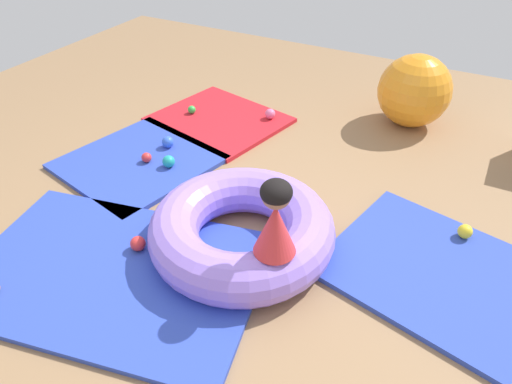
{
  "coord_description": "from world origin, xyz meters",
  "views": [
    {
      "loc": [
        1.33,
        -2.02,
        2.23
      ],
      "look_at": [
        0.13,
        0.21,
        0.35
      ],
      "focal_mm": 32.93,
      "sensor_mm": 36.0,
      "label": 1
    }
  ],
  "objects_px": {
    "play_ball_blue": "(168,142)",
    "play_ball_red_second": "(147,157)",
    "child_in_red": "(275,219)",
    "play_ball_pink": "(270,114)",
    "inflatable_cushion": "(242,230)",
    "play_ball_teal": "(169,161)",
    "play_ball_green": "(192,110)",
    "play_ball_yellow": "(465,231)",
    "exercise_ball_large": "(414,91)",
    "play_ball_red": "(138,244)"
  },
  "relations": [
    {
      "from": "play_ball_blue",
      "to": "exercise_ball_large",
      "type": "distance_m",
      "value": 2.37
    },
    {
      "from": "child_in_red",
      "to": "play_ball_green",
      "type": "distance_m",
      "value": 2.48
    },
    {
      "from": "play_ball_green",
      "to": "play_ball_yellow",
      "type": "bearing_deg",
      "value": -13.61
    },
    {
      "from": "child_in_red",
      "to": "exercise_ball_large",
      "type": "distance_m",
      "value": 2.6
    },
    {
      "from": "play_ball_red",
      "to": "play_ball_green",
      "type": "distance_m",
      "value": 2.0
    },
    {
      "from": "play_ball_red_second",
      "to": "child_in_red",
      "type": "bearing_deg",
      "value": -25.2
    },
    {
      "from": "exercise_ball_large",
      "to": "play_ball_green",
      "type": "bearing_deg",
      "value": -155.43
    },
    {
      "from": "play_ball_yellow",
      "to": "play_ball_pink",
      "type": "bearing_deg",
      "value": 154.7
    },
    {
      "from": "play_ball_red",
      "to": "play_ball_green",
      "type": "height_order",
      "value": "play_ball_red"
    },
    {
      "from": "play_ball_pink",
      "to": "play_ball_blue",
      "type": "height_order",
      "value": "play_ball_blue"
    },
    {
      "from": "play_ball_yellow",
      "to": "exercise_ball_large",
      "type": "xyz_separation_m",
      "value": [
        -0.76,
        1.56,
        0.25
      ]
    },
    {
      "from": "play_ball_red",
      "to": "child_in_red",
      "type": "bearing_deg",
      "value": 8.59
    },
    {
      "from": "play_ball_pink",
      "to": "play_ball_blue",
      "type": "bearing_deg",
      "value": -121.16
    },
    {
      "from": "play_ball_red",
      "to": "exercise_ball_large",
      "type": "bearing_deg",
      "value": 67.08
    },
    {
      "from": "play_ball_yellow",
      "to": "play_ball_blue",
      "type": "height_order",
      "value": "play_ball_blue"
    },
    {
      "from": "play_ball_red_second",
      "to": "exercise_ball_large",
      "type": "height_order",
      "value": "exercise_ball_large"
    },
    {
      "from": "child_in_red",
      "to": "play_ball_teal",
      "type": "distance_m",
      "value": 1.64
    },
    {
      "from": "play_ball_blue",
      "to": "play_ball_red_second",
      "type": "relative_size",
      "value": 1.22
    },
    {
      "from": "play_ball_red",
      "to": "exercise_ball_large",
      "type": "xyz_separation_m",
      "value": [
        1.15,
        2.72,
        0.25
      ]
    },
    {
      "from": "play_ball_red",
      "to": "play_ball_pink",
      "type": "height_order",
      "value": "play_ball_red"
    },
    {
      "from": "child_in_red",
      "to": "play_ball_pink",
      "type": "xyz_separation_m",
      "value": [
        -1.01,
        1.95,
        -0.48
      ]
    },
    {
      "from": "play_ball_pink",
      "to": "play_ball_green",
      "type": "xyz_separation_m",
      "value": [
        -0.75,
        -0.27,
        -0.01
      ]
    },
    {
      "from": "child_in_red",
      "to": "play_ball_red",
      "type": "relative_size",
      "value": 4.77
    },
    {
      "from": "play_ball_red",
      "to": "play_ball_green",
      "type": "bearing_deg",
      "value": 114.19
    },
    {
      "from": "child_in_red",
      "to": "play_ball_red_second",
      "type": "xyz_separation_m",
      "value": [
        -1.58,
        0.74,
        -0.49
      ]
    },
    {
      "from": "play_ball_blue",
      "to": "exercise_ball_large",
      "type": "xyz_separation_m",
      "value": [
        1.78,
        1.55,
        0.25
      ]
    },
    {
      "from": "play_ball_red",
      "to": "play_ball_teal",
      "type": "distance_m",
      "value": 1.01
    },
    {
      "from": "play_ball_pink",
      "to": "play_ball_blue",
      "type": "relative_size",
      "value": 0.96
    },
    {
      "from": "play_ball_yellow",
      "to": "play_ball_green",
      "type": "xyz_separation_m",
      "value": [
        -2.72,
        0.66,
        -0.01
      ]
    },
    {
      "from": "inflatable_cushion",
      "to": "play_ball_teal",
      "type": "bearing_deg",
      "value": 151.97
    },
    {
      "from": "play_ball_blue",
      "to": "play_ball_red_second",
      "type": "bearing_deg",
      "value": -92.64
    },
    {
      "from": "inflatable_cushion",
      "to": "play_ball_teal",
      "type": "height_order",
      "value": "inflatable_cushion"
    },
    {
      "from": "child_in_red",
      "to": "play_ball_yellow",
      "type": "relative_size",
      "value": 4.9
    },
    {
      "from": "play_ball_blue",
      "to": "play_ball_red_second",
      "type": "height_order",
      "value": "play_ball_blue"
    },
    {
      "from": "play_ball_teal",
      "to": "play_ball_red_second",
      "type": "bearing_deg",
      "value": -172.88
    },
    {
      "from": "play_ball_teal",
      "to": "play_ball_green",
      "type": "xyz_separation_m",
      "value": [
        -0.39,
        0.91,
        -0.01
      ]
    },
    {
      "from": "play_ball_green",
      "to": "play_ball_red_second",
      "type": "distance_m",
      "value": 0.95
    },
    {
      "from": "play_ball_teal",
      "to": "play_ball_yellow",
      "type": "xyz_separation_m",
      "value": [
        2.33,
        0.25,
        -0.0
      ]
    },
    {
      "from": "child_in_red",
      "to": "exercise_ball_large",
      "type": "height_order",
      "value": "child_in_red"
    },
    {
      "from": "play_ball_pink",
      "to": "play_ball_green",
      "type": "relative_size",
      "value": 1.27
    },
    {
      "from": "play_ball_red_second",
      "to": "exercise_ball_large",
      "type": "bearing_deg",
      "value": 45.67
    },
    {
      "from": "play_ball_teal",
      "to": "play_ball_blue",
      "type": "distance_m",
      "value": 0.33
    },
    {
      "from": "play_ball_teal",
      "to": "play_ball_green",
      "type": "relative_size",
      "value": 1.32
    },
    {
      "from": "play_ball_pink",
      "to": "exercise_ball_large",
      "type": "xyz_separation_m",
      "value": [
        1.22,
        0.62,
        0.25
      ]
    },
    {
      "from": "play_ball_red",
      "to": "exercise_ball_large",
      "type": "relative_size",
      "value": 0.15
    },
    {
      "from": "inflatable_cushion",
      "to": "play_ball_green",
      "type": "xyz_separation_m",
      "value": [
        -1.4,
        1.45,
        -0.09
      ]
    },
    {
      "from": "play_ball_yellow",
      "to": "play_ball_green",
      "type": "bearing_deg",
      "value": 166.39
    },
    {
      "from": "play_ball_yellow",
      "to": "play_ball_blue",
      "type": "xyz_separation_m",
      "value": [
        -2.53,
        0.01,
        0.0
      ]
    },
    {
      "from": "play_ball_pink",
      "to": "child_in_red",
      "type": "bearing_deg",
      "value": -62.68
    },
    {
      "from": "play_ball_teal",
      "to": "exercise_ball_large",
      "type": "distance_m",
      "value": 2.41
    }
  ]
}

